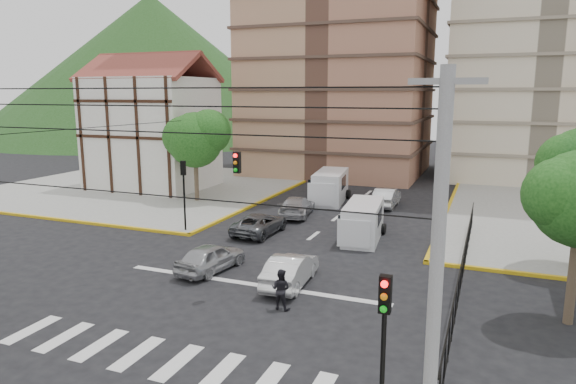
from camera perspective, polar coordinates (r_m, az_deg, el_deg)
The scene contains 21 objects.
ground at distance 23.02m, azimuth -5.40°, elevation -11.16°, with size 160.00×160.00×0.00m, color black.
sidewalk_nw at distance 49.80m, azimuth -15.50°, elevation 0.62°, with size 26.00×26.00×0.15m, color gray.
crosswalk_stripes at distance 18.40m, azimuth -14.33°, elevation -17.41°, with size 12.00×2.40×0.01m, color silver.
stop_line at distance 24.02m, azimuth -4.08°, elevation -10.17°, with size 13.00×0.40×0.01m, color silver.
tudor_building at distance 48.57m, azimuth -14.86°, elevation 6.56°, with size 10.80×8.05×12.23m.
distant_hill at distance 110.20m, azimuth -14.76°, elevation 13.35°, with size 70.00×70.00×28.00m, color #204617.
park_fence at distance 25.00m, azimuth 18.72°, elevation -9.90°, with size 0.10×22.50×1.66m, color black, non-canonical shape.
tree_tudor at distance 41.30m, azimuth -10.17°, elevation 6.00°, with size 5.39×4.40×7.43m.
traffic_light_se at distance 12.60m, azimuth 10.59°, elevation -15.27°, with size 0.28×0.22×4.40m.
traffic_light_nw at distance 32.51m, azimuth -11.51°, elevation 0.91°, with size 0.28×0.22×4.40m.
traffic_light_hanging at distance 19.75m, azimuth -8.39°, elevation 2.85°, with size 18.00×9.12×0.92m.
utility_pole_se at distance 10.70m, azimuth 16.04°, elevation -10.71°, with size 1.40×0.28×9.00m.
van_right_lane at distance 30.79m, azimuth 8.24°, elevation -3.39°, with size 2.43×5.13×2.23m.
van_left_lane at distance 41.19m, azimuth 4.62°, elevation 0.49°, with size 2.86×5.76×2.48m.
car_silver_front_left at distance 25.72m, azimuth -8.57°, elevation -7.18°, with size 1.65×4.10×1.40m, color #A6A7AA.
car_white_front_right at distance 23.67m, azimuth 0.28°, elevation -8.62°, with size 1.53×4.37×1.44m, color silver.
car_grey_mid_left at distance 32.05m, azimuth -3.15°, elevation -3.53°, with size 2.16×4.68×1.30m, color #56595D.
car_silver_rear_left at distance 36.61m, azimuth 0.98°, elevation -1.60°, with size 1.96×4.83×1.40m, color #A6A6AA.
car_darkgrey_mid_right at distance 35.96m, azimuth 8.95°, elevation -2.01°, with size 1.59×3.94×1.34m, color #262629.
car_white_rear_right at distance 40.39m, azimuth 10.86°, elevation -0.57°, with size 1.55×4.45×1.47m, color silver.
pedestrian_crosswalk at distance 21.10m, azimuth -0.81°, elevation -10.75°, with size 0.82×0.64×1.69m, color black.
Camera 1 is at (9.83, -18.94, 8.63)m, focal length 32.00 mm.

